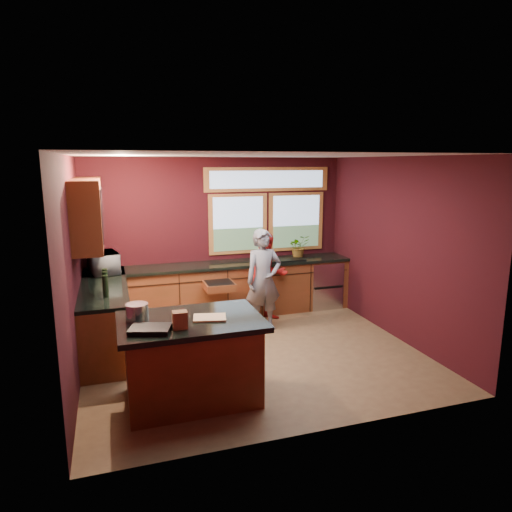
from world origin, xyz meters
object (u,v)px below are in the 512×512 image
island (192,359)px  person_red (267,277)px  cutting_board (210,318)px  person_grey (263,280)px  stock_pot (137,312)px

island → person_red: bearing=53.2°
island → cutting_board: size_ratio=4.43×
person_grey → cutting_board: person_grey is taller
person_red → island: bearing=-133.0°
person_grey → person_red: person_grey is taller
cutting_board → person_grey: bearing=56.3°
island → stock_pot: 0.80m
island → cutting_board: cutting_board is taller
person_red → stock_pot: (-2.21, -2.07, 0.29)m
island → person_red: 2.79m
island → person_red: (1.66, 2.22, 0.27)m
person_grey → cutting_board: (-1.26, -1.89, 0.15)m
person_grey → stock_pot: 2.64m
person_red → cutting_board: 2.71m
island → stock_pot: (-0.55, 0.15, 0.56)m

